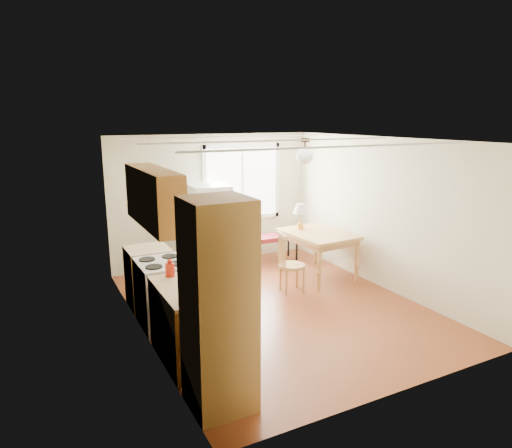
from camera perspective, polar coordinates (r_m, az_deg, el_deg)
room_shell at (r=6.64m, az=2.73°, el=-0.33°), size 4.60×5.60×2.62m
kitchen_run at (r=5.54m, az=-9.67°, el=-7.71°), size 0.65×3.40×2.20m
window_unit at (r=9.01m, az=-1.75°, el=5.21°), size 1.64×0.05×1.51m
pendant_light at (r=7.18m, az=6.13°, el=8.61°), size 0.26×0.26×0.40m
refrigerator at (r=8.33m, az=-5.76°, el=-0.67°), size 0.72×0.73×1.63m
bench at (r=9.01m, az=2.00°, el=-1.81°), size 1.17×0.49×0.53m
dining_table at (r=8.19m, az=7.74°, el=-1.75°), size 1.05×1.35×0.81m
chair at (r=7.41m, az=3.88°, el=-4.41°), size 0.46×0.45×0.98m
table_lamp at (r=8.30m, az=5.59°, el=1.66°), size 0.27×0.27×0.47m
coffee_maker at (r=4.88m, az=-7.40°, el=-8.10°), size 0.21×0.26×0.38m
kettle at (r=5.70m, az=-10.71°, el=-5.56°), size 0.12×0.12×0.22m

